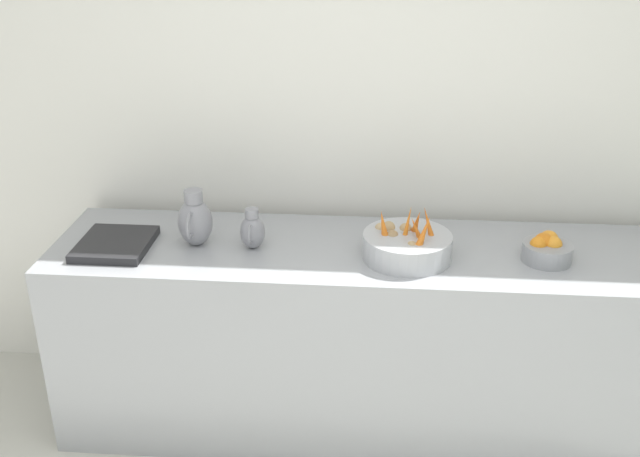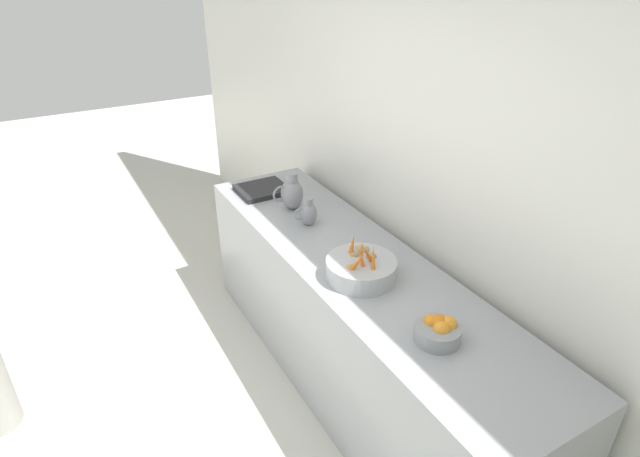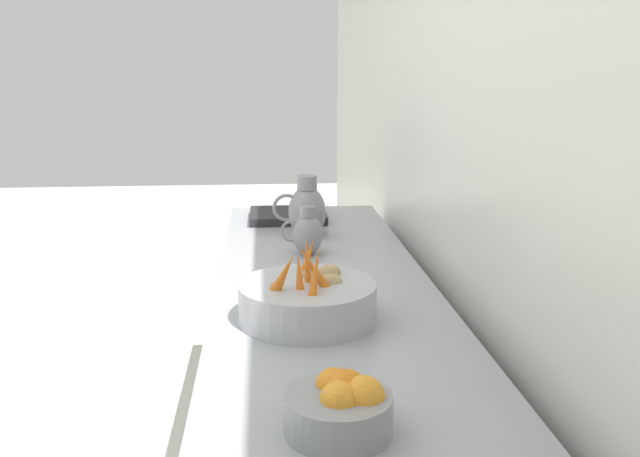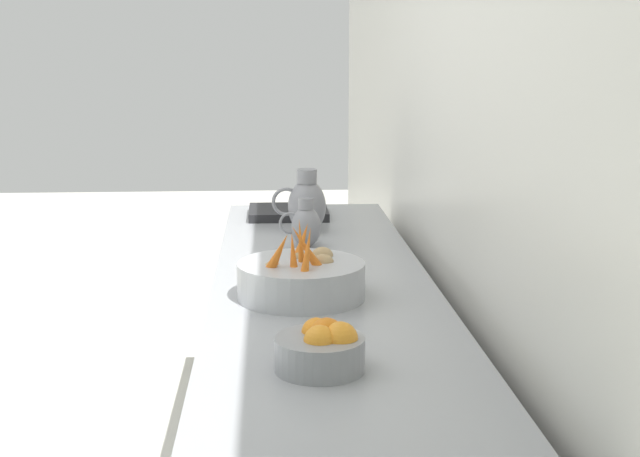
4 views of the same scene
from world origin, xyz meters
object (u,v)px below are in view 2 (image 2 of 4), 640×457
Objects in this scene: metal_pitcher_tall at (292,193)px; vegetable_colander at (361,268)px; orange_bowl at (438,330)px; metal_pitcher_short at (308,213)px.

vegetable_colander is at bearing 86.59° from metal_pitcher_tall.
orange_bowl is 0.81× the size of metal_pitcher_tall.
vegetable_colander is 0.91m from metal_pitcher_tall.
metal_pitcher_tall is (-0.05, -0.91, 0.06)m from vegetable_colander.
metal_pitcher_short is at bearing -90.74° from orange_bowl.
metal_pitcher_short is (-0.04, -0.66, 0.02)m from vegetable_colander.
metal_pitcher_short reaches higher than orange_bowl.
vegetable_colander is 0.66m from metal_pitcher_short.
orange_bowl is 1.13× the size of metal_pitcher_short.
metal_pitcher_short is at bearing 86.92° from metal_pitcher_tall.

